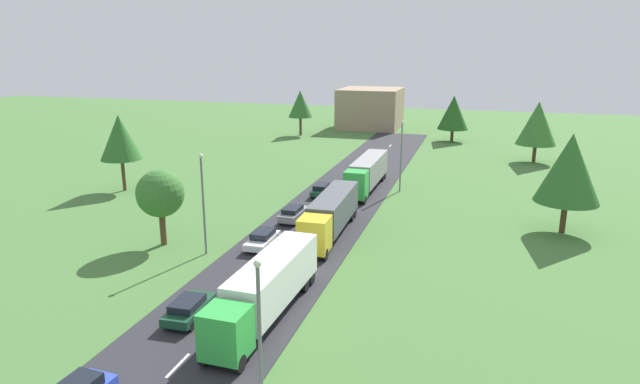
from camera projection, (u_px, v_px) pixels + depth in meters
The scene contains 19 objects.
road at pixel (272, 268), 42.97m from camera, with size 10.00×140.00×0.06m, color #2B2B30.
lane_marking_centre at pixel (257, 284), 40.04m from camera, with size 0.16×121.32×0.01m.
truck_lead at pixel (267, 287), 34.74m from camera, with size 2.81×13.18×3.62m.
truck_second at pixel (331, 213), 49.95m from camera, with size 2.86×13.51×3.58m.
truck_third at pixel (367, 172), 65.78m from camera, with size 2.54×13.84×3.71m.
car_second at pixel (189, 308), 34.82m from camera, with size 2.09×4.35×1.38m.
car_third at pixel (263, 239), 47.24m from camera, with size 1.97×4.49×1.41m.
car_fourth at pixel (293, 213), 54.29m from camera, with size 1.88×4.41×1.45m.
car_fifth at pixel (322, 189), 63.37m from camera, with size 1.90×4.40×1.40m.
lamppost_lead at pixel (260, 336), 24.18m from camera, with size 0.36×0.36×8.21m.
lamppost_second at pixel (203, 199), 44.78m from camera, with size 0.36×0.36×8.61m.
lamppost_third at pixel (401, 152), 64.39m from camera, with size 0.36×0.36×8.54m.
tree_oak at pixel (453, 113), 98.12m from camera, with size 5.50×5.50×8.28m.
tree_maple at pixel (120, 137), 64.30m from camera, with size 4.82×4.82×9.15m.
tree_pine at pixel (160, 194), 46.96m from camera, with size 4.13×4.13×6.73m.
tree_elm at pixel (570, 168), 49.74m from camera, with size 5.83×5.83×9.38m.
tree_ash at pixel (537, 123), 80.36m from camera, with size 5.79×5.79×9.06m.
tree_lime at pixel (300, 104), 104.55m from camera, with size 4.64×4.64×8.63m.
distant_building at pixel (371, 108), 114.72m from camera, with size 12.37×12.65×8.22m, color #9E846B.
Camera 1 is at (15.01, -12.65, 17.07)m, focal length 30.58 mm.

